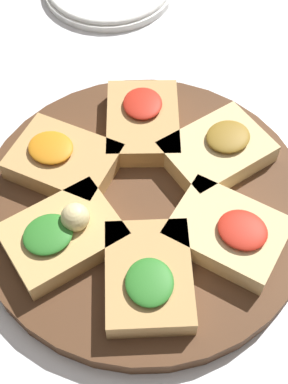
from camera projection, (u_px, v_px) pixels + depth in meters
The scene contains 8 objects.
ground_plane at pixel (144, 209), 0.58m from camera, with size 3.00×3.00×0.00m, color white.
serving_board at pixel (144, 204), 0.57m from camera, with size 0.35×0.35×0.02m, color #51331E.
focaccia_slice_0 at pixel (229, 232), 0.52m from camera, with size 0.13×0.12×0.03m.
focaccia_slice_1 at pixel (217, 151), 0.58m from camera, with size 0.13×0.13×0.03m.
focaccia_slice_2 at pixel (143, 121), 0.60m from camera, with size 0.09×0.11×0.03m.
focaccia_slice_3 at pixel (63, 160), 0.57m from camera, with size 0.13×0.11×0.03m.
focaccia_slice_4 at pixel (63, 234), 0.52m from camera, with size 0.13×0.13×0.05m.
focaccia_slice_5 at pixel (149, 277), 0.50m from camera, with size 0.09×0.12×0.03m.
Camera 1 is at (0.02, -0.31, 0.49)m, focal length 50.00 mm.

